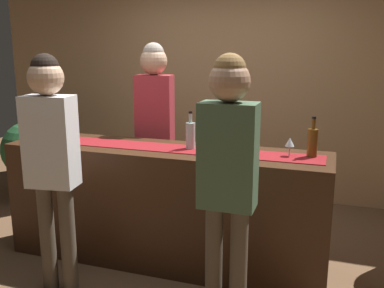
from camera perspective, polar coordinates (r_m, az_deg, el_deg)
The scene contains 13 objects.
ground_plane at distance 3.75m, azimuth -3.61°, elevation -15.14°, with size 10.00×10.00×0.00m, color brown.
back_wall at distance 5.12m, azimuth 4.35°, elevation 9.37°, with size 6.00×0.12×2.90m, color tan.
bar_counter at distance 3.54m, azimuth -3.72°, elevation -8.19°, with size 2.62×0.60×0.97m, color #3D2314.
counter_runner_cloth at distance 3.40m, azimuth -3.84°, elevation -0.48°, with size 2.49×0.28×0.01m, color maroon.
wine_bottle_amber at distance 3.20m, azimuth 15.86°, elevation 0.22°, with size 0.07×0.07×0.30m.
wine_bottle_clear at distance 3.33m, azimuth -0.21°, elevation 1.22°, with size 0.07×0.07×0.30m.
wine_bottle_green at distance 3.97m, azimuth -19.00°, elevation 2.40°, with size 0.07×0.07×0.30m.
wine_glass_near_customer at distance 3.18m, azimuth 12.98°, elevation 0.18°, with size 0.07×0.07×0.14m.
wine_glass_mid_counter at distance 3.72m, azimuth -17.61°, elevation 1.72°, with size 0.07×0.07×0.14m.
bartender at distance 4.02m, azimuth -5.03°, elevation 3.84°, with size 0.36×0.25×1.80m.
customer_sipping at distance 2.55m, azimuth 4.85°, elevation -2.76°, with size 0.34×0.24×1.73m.
customer_browsing at distance 3.10m, azimuth -18.38°, elevation -0.68°, with size 0.37×0.25×1.72m.
potted_plant_tall at distance 5.19m, azimuth -20.76°, elevation -1.50°, with size 0.65×0.65×0.94m.
Camera 1 is at (1.28, -3.05, 1.75)m, focal length 39.77 mm.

